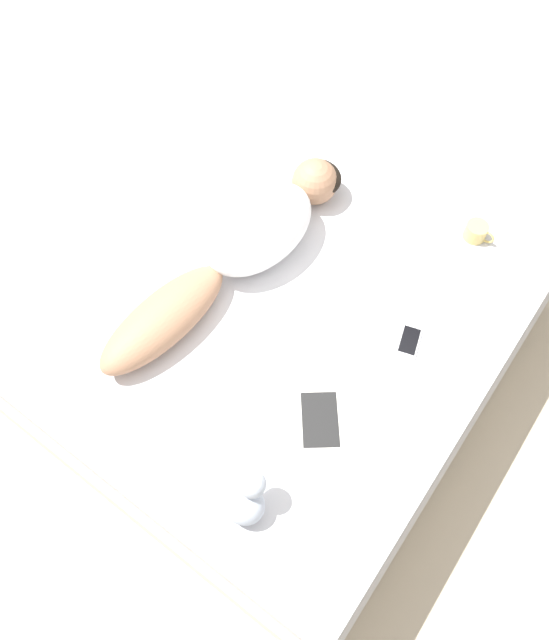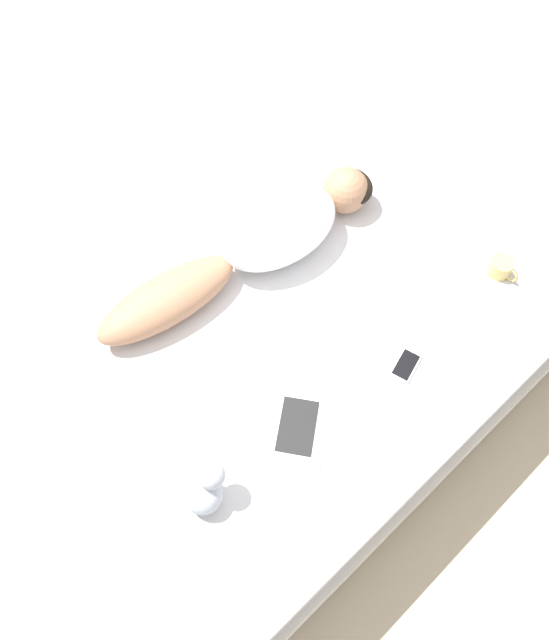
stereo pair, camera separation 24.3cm
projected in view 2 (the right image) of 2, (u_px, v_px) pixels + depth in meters
The scene contains 7 objects.
ground_plane at pixel (283, 354), 3.04m from camera, with size 12.00×12.00×0.00m, color #B7A88E.
bed at pixel (283, 327), 2.80m from camera, with size 1.86×2.01×0.56m.
person at pixel (261, 240), 2.56m from camera, with size 0.39×1.35×0.24m.
open_magazine at pixel (271, 422), 2.28m from camera, with size 0.51×0.49×0.01m.
coffee_mug at pixel (501, 267), 2.57m from camera, with size 0.13×0.10×0.08m.
cell_phone at pixel (406, 365), 2.39m from camera, with size 0.12×0.16×0.01m.
plush_toy at pixel (204, 489), 2.08m from camera, with size 0.15×0.17×0.20m.
Camera 2 is at (0.97, -0.93, 2.73)m, focal length 35.00 mm.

